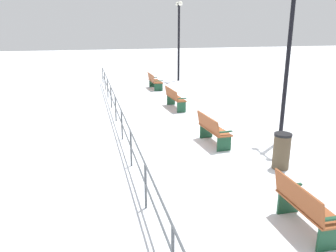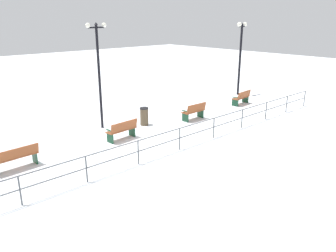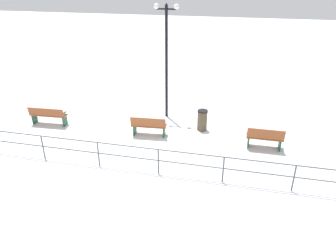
% 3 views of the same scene
% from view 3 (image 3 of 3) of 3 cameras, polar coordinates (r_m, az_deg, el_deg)
% --- Properties ---
extents(ground_plane, '(80.00, 80.00, 0.00)m').
position_cam_3_polar(ground_plane, '(13.88, -3.21, -1.38)').
color(ground_plane, white).
rests_on(ground_plane, ground).
extents(bench_second, '(0.57, 1.41, 0.94)m').
position_cam_3_polar(bench_second, '(13.07, 16.92, -2.02)').
color(bench_second, brown).
rests_on(bench_second, ground).
extents(bench_third, '(0.65, 1.52, 0.92)m').
position_cam_3_polar(bench_third, '(13.50, -3.45, 0.06)').
color(bench_third, brown).
rests_on(bench_third, ground).
extents(bench_fourth, '(0.57, 1.71, 0.89)m').
position_cam_3_polar(bench_fourth, '(15.43, -20.65, 1.83)').
color(bench_fourth, brown).
rests_on(bench_fourth, ground).
extents(lamppost_middle, '(0.23, 1.09, 5.17)m').
position_cam_3_polar(lamppost_middle, '(14.51, -0.28, 13.64)').
color(lamppost_middle, black).
rests_on(lamppost_middle, ground).
extents(waterfront_railing, '(0.05, 24.33, 0.98)m').
position_cam_3_polar(waterfront_railing, '(11.20, -7.25, -4.83)').
color(waterfront_railing, '#4C5156').
rests_on(waterfront_railing, ground).
extents(trash_bin, '(0.45, 0.45, 0.94)m').
position_cam_3_polar(trash_bin, '(14.07, 6.14, 1.04)').
color(trash_bin, brown).
rests_on(trash_bin, ground).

